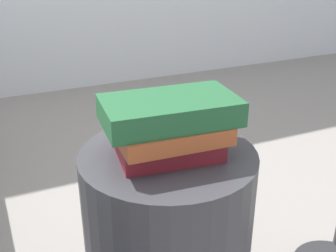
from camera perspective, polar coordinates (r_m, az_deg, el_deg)
side_table at (r=1.10m, az=0.00°, el=-15.06°), size 0.41×0.41×0.49m
book_maroon at (r=0.96m, az=-0.09°, el=-2.27°), size 0.24×0.20×0.04m
book_rust at (r=0.93m, az=0.32°, el=-0.38°), size 0.25×0.20×0.04m
book_forest at (r=0.91m, az=0.39°, el=2.17°), size 0.30×0.19×0.05m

